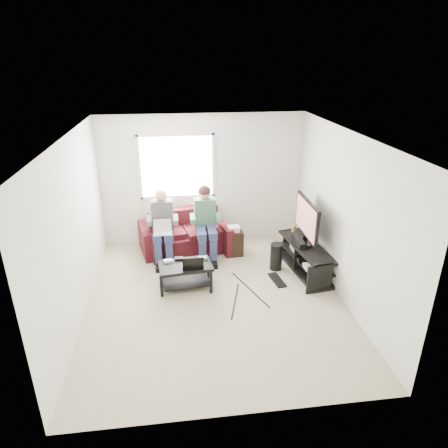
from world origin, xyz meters
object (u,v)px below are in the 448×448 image
at_px(coffee_table, 186,271).
at_px(tv_stand, 305,259).
at_px(subwoofer, 276,257).
at_px(end_table, 233,242).
at_px(sofa, 185,237).
at_px(tv, 307,219).

xyz_separation_m(coffee_table, tv_stand, (2.15, 0.29, -0.09)).
distance_m(subwoofer, end_table, 0.96).
bearing_deg(sofa, coffee_table, -91.53).
bearing_deg(sofa, tv_stand, -27.15).
bearing_deg(tv_stand, coffee_table, -172.29).
xyz_separation_m(subwoofer, end_table, (-0.68, 0.68, 0.02)).
height_order(sofa, coffee_table, sofa).
height_order(sofa, tv_stand, sofa).
bearing_deg(coffee_table, sofa, 88.47).
distance_m(tv, subwoofer, 0.87).
height_order(sofa, subwoofer, sofa).
bearing_deg(coffee_table, end_table, 48.45).
height_order(subwoofer, end_table, end_table).
xyz_separation_m(coffee_table, tv, (2.15, 0.39, 0.64)).
bearing_deg(tv, coffee_table, -169.68).
height_order(tv_stand, tv, tv).
xyz_separation_m(tv_stand, end_table, (-1.18, 0.80, 0.04)).
height_order(sofa, tv, tv).
distance_m(tv_stand, end_table, 1.43).
relative_size(tv_stand, tv, 1.42).
relative_size(sofa, end_table, 3.14).
relative_size(tv, subwoofer, 2.21).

